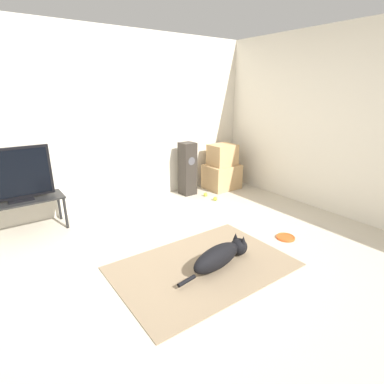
{
  "coord_description": "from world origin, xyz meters",
  "views": [
    {
      "loc": [
        -1.49,
        -2.24,
        1.73
      ],
      "look_at": [
        0.67,
        0.78,
        0.45
      ],
      "focal_mm": 28.0,
      "sensor_mm": 36.0,
      "label": 1
    }
  ],
  "objects_px": {
    "dog": "(221,255)",
    "cardboard_box_lower": "(222,177)",
    "tennis_ball_near_speaker": "(206,194)",
    "cardboard_box_upper": "(222,155)",
    "tv_stand": "(22,204)",
    "frisbee": "(285,237)",
    "tv": "(16,175)",
    "tennis_ball_by_boxes": "(215,199)",
    "floor_speaker": "(188,169)"
  },
  "relations": [
    {
      "from": "cardboard_box_upper",
      "to": "tv_stand",
      "type": "distance_m",
      "value": 3.22
    },
    {
      "from": "floor_speaker",
      "to": "tennis_ball_near_speaker",
      "type": "bearing_deg",
      "value": -59.71
    },
    {
      "from": "dog",
      "to": "tennis_ball_near_speaker",
      "type": "xyz_separation_m",
      "value": [
        1.19,
        1.76,
        -0.09
      ]
    },
    {
      "from": "tv",
      "to": "dog",
      "type": "bearing_deg",
      "value": -53.72
    },
    {
      "from": "tv_stand",
      "to": "tv",
      "type": "relative_size",
      "value": 1.21
    },
    {
      "from": "frisbee",
      "to": "floor_speaker",
      "type": "height_order",
      "value": "floor_speaker"
    },
    {
      "from": "tv_stand",
      "to": "tv",
      "type": "xyz_separation_m",
      "value": [
        0.0,
        0.0,
        0.38
      ]
    },
    {
      "from": "floor_speaker",
      "to": "tennis_ball_near_speaker",
      "type": "xyz_separation_m",
      "value": [
        0.17,
        -0.29,
        -0.41
      ]
    },
    {
      "from": "dog",
      "to": "cardboard_box_lower",
      "type": "height_order",
      "value": "cardboard_box_lower"
    },
    {
      "from": "dog",
      "to": "tennis_ball_near_speaker",
      "type": "height_order",
      "value": "dog"
    },
    {
      "from": "frisbee",
      "to": "tennis_ball_by_boxes",
      "type": "height_order",
      "value": "tennis_ball_by_boxes"
    },
    {
      "from": "frisbee",
      "to": "tennis_ball_near_speaker",
      "type": "height_order",
      "value": "tennis_ball_near_speaker"
    },
    {
      "from": "tennis_ball_near_speaker",
      "to": "cardboard_box_upper",
      "type": "bearing_deg",
      "value": 20.49
    },
    {
      "from": "dog",
      "to": "frisbee",
      "type": "relative_size",
      "value": 4.29
    },
    {
      "from": "floor_speaker",
      "to": "tennis_ball_by_boxes",
      "type": "bearing_deg",
      "value": -72.6
    },
    {
      "from": "tennis_ball_by_boxes",
      "to": "tennis_ball_near_speaker",
      "type": "bearing_deg",
      "value": 90.38
    },
    {
      "from": "cardboard_box_upper",
      "to": "tennis_ball_near_speaker",
      "type": "xyz_separation_m",
      "value": [
        -0.53,
        -0.2,
        -0.59
      ]
    },
    {
      "from": "cardboard_box_lower",
      "to": "tv_stand",
      "type": "bearing_deg",
      "value": 178.46
    },
    {
      "from": "cardboard_box_lower",
      "to": "tennis_ball_by_boxes",
      "type": "relative_size",
      "value": 8.81
    },
    {
      "from": "dog",
      "to": "floor_speaker",
      "type": "xyz_separation_m",
      "value": [
        1.02,
        2.05,
        0.32
      ]
    },
    {
      "from": "tv",
      "to": "tennis_ball_near_speaker",
      "type": "xyz_separation_m",
      "value": [
        2.69,
        -0.28,
        -0.73
      ]
    },
    {
      "from": "cardboard_box_lower",
      "to": "tv",
      "type": "distance_m",
      "value": 3.25
    },
    {
      "from": "cardboard_box_lower",
      "to": "cardboard_box_upper",
      "type": "relative_size",
      "value": 1.29
    },
    {
      "from": "tv_stand",
      "to": "frisbee",
      "type": "bearing_deg",
      "value": -38.7
    },
    {
      "from": "dog",
      "to": "tv_stand",
      "type": "bearing_deg",
      "value": 126.32
    },
    {
      "from": "frisbee",
      "to": "cardboard_box_upper",
      "type": "height_order",
      "value": "cardboard_box_upper"
    },
    {
      "from": "tv_stand",
      "to": "tennis_ball_near_speaker",
      "type": "bearing_deg",
      "value": -5.79
    },
    {
      "from": "cardboard_box_upper",
      "to": "tv_stand",
      "type": "relative_size",
      "value": 0.47
    },
    {
      "from": "tv_stand",
      "to": "tv",
      "type": "bearing_deg",
      "value": 90.0
    },
    {
      "from": "tv",
      "to": "frisbee",
      "type": "bearing_deg",
      "value": -38.74
    },
    {
      "from": "dog",
      "to": "cardboard_box_upper",
      "type": "height_order",
      "value": "cardboard_box_upper"
    },
    {
      "from": "tv_stand",
      "to": "tennis_ball_near_speaker",
      "type": "xyz_separation_m",
      "value": [
        2.69,
        -0.27,
        -0.35
      ]
    },
    {
      "from": "dog",
      "to": "cardboard_box_lower",
      "type": "distance_m",
      "value": 2.59
    },
    {
      "from": "cardboard_box_lower",
      "to": "floor_speaker",
      "type": "xyz_separation_m",
      "value": [
        -0.69,
        0.1,
        0.23
      ]
    },
    {
      "from": "cardboard_box_upper",
      "to": "tennis_ball_by_boxes",
      "type": "relative_size",
      "value": 6.84
    },
    {
      "from": "frisbee",
      "to": "cardboard_box_lower",
      "type": "height_order",
      "value": "cardboard_box_lower"
    },
    {
      "from": "dog",
      "to": "tennis_ball_near_speaker",
      "type": "distance_m",
      "value": 2.13
    },
    {
      "from": "tv_stand",
      "to": "tennis_ball_by_boxes",
      "type": "xyz_separation_m",
      "value": [
        2.69,
        -0.53,
        -0.35
      ]
    },
    {
      "from": "frisbee",
      "to": "tennis_ball_near_speaker",
      "type": "bearing_deg",
      "value": 85.37
    },
    {
      "from": "cardboard_box_upper",
      "to": "dog",
      "type": "bearing_deg",
      "value": -131.22
    },
    {
      "from": "cardboard_box_upper",
      "to": "floor_speaker",
      "type": "xyz_separation_m",
      "value": [
        -0.7,
        0.09,
        -0.17
      ]
    },
    {
      "from": "frisbee",
      "to": "cardboard_box_upper",
      "type": "xyz_separation_m",
      "value": [
        0.67,
        1.96,
        0.61
      ]
    },
    {
      "from": "dog",
      "to": "frisbee",
      "type": "bearing_deg",
      "value": -0.1
    },
    {
      "from": "cardboard_box_upper",
      "to": "tennis_ball_by_boxes",
      "type": "xyz_separation_m",
      "value": [
        -0.53,
        -0.45,
        -0.59
      ]
    },
    {
      "from": "frisbee",
      "to": "tennis_ball_near_speaker",
      "type": "distance_m",
      "value": 1.77
    },
    {
      "from": "cardboard_box_lower",
      "to": "tv_stand",
      "type": "height_order",
      "value": "tv_stand"
    },
    {
      "from": "tv_stand",
      "to": "tv",
      "type": "distance_m",
      "value": 0.38
    },
    {
      "from": "floor_speaker",
      "to": "tv_stand",
      "type": "distance_m",
      "value": 2.52
    },
    {
      "from": "tennis_ball_by_boxes",
      "to": "tennis_ball_near_speaker",
      "type": "distance_m",
      "value": 0.26
    },
    {
      "from": "floor_speaker",
      "to": "tennis_ball_near_speaker",
      "type": "height_order",
      "value": "floor_speaker"
    }
  ]
}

